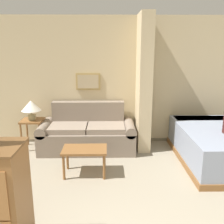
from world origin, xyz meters
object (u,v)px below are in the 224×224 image
object	(u,v)px
bed	(223,145)
coffee_table	(85,152)
table_lamp	(31,106)
couch	(88,133)

from	to	relation	value
bed	coffee_table	bearing A→B (deg)	-169.34
table_lamp	bed	xyz separation A→B (m)	(3.53, -0.65, -0.56)
coffee_table	bed	world-z (taller)	bed
couch	table_lamp	xyz separation A→B (m)	(-1.09, 0.04, 0.54)
coffee_table	couch	bearing A→B (deg)	91.98
bed	couch	bearing A→B (deg)	166.01
bed	table_lamp	bearing A→B (deg)	169.54
couch	coffee_table	bearing A→B (deg)	-88.02
coffee_table	table_lamp	bearing A→B (deg)	135.67
coffee_table	table_lamp	size ratio (longest dim) A/B	1.80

